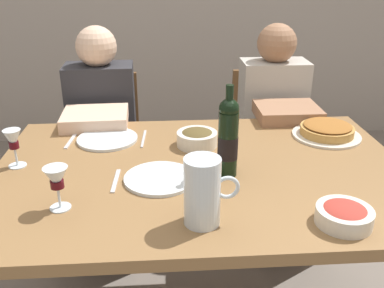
% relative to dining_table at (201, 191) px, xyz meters
% --- Properties ---
extents(dining_table, '(1.50, 1.00, 0.76)m').
position_rel_dining_table_xyz_m(dining_table, '(0.00, 0.00, 0.00)').
color(dining_table, olive).
rests_on(dining_table, ground).
extents(wine_bottle, '(0.07, 0.07, 0.32)m').
position_rel_dining_table_xyz_m(wine_bottle, '(0.08, -0.05, 0.23)').
color(wine_bottle, black).
rests_on(wine_bottle, dining_table).
extents(water_pitcher, '(0.16, 0.10, 0.20)m').
position_rel_dining_table_xyz_m(water_pitcher, '(-0.03, -0.34, 0.18)').
color(water_pitcher, silver).
rests_on(water_pitcher, dining_table).
extents(baked_tart, '(0.29, 0.29, 0.06)m').
position_rel_dining_table_xyz_m(baked_tart, '(0.56, 0.26, 0.12)').
color(baked_tart, silver).
rests_on(baked_tart, dining_table).
extents(salad_bowl, '(0.16, 0.16, 0.06)m').
position_rel_dining_table_xyz_m(salad_bowl, '(0.37, -0.38, 0.12)').
color(salad_bowl, silver).
rests_on(salad_bowl, dining_table).
extents(olive_bowl, '(0.16, 0.16, 0.07)m').
position_rel_dining_table_xyz_m(olive_bowl, '(-0.00, 0.21, 0.13)').
color(olive_bowl, silver).
rests_on(olive_bowl, dining_table).
extents(wine_glass_left_diner, '(0.07, 0.07, 0.14)m').
position_rel_dining_table_xyz_m(wine_glass_left_diner, '(-0.45, -0.24, 0.19)').
color(wine_glass_left_diner, silver).
rests_on(wine_glass_left_diner, dining_table).
extents(wine_glass_right_diner, '(0.06, 0.06, 0.14)m').
position_rel_dining_table_xyz_m(wine_glass_right_diner, '(-0.67, 0.07, 0.19)').
color(wine_glass_right_diner, silver).
rests_on(wine_glass_right_diner, dining_table).
extents(dinner_plate_left_setting, '(0.25, 0.25, 0.01)m').
position_rel_dining_table_xyz_m(dinner_plate_left_setting, '(-0.37, 0.29, 0.10)').
color(dinner_plate_left_setting, silver).
rests_on(dinner_plate_left_setting, dining_table).
extents(dinner_plate_right_setting, '(0.25, 0.25, 0.01)m').
position_rel_dining_table_xyz_m(dinner_plate_right_setting, '(-0.15, -0.08, 0.10)').
color(dinner_plate_right_setting, silver).
rests_on(dinner_plate_right_setting, dining_table).
extents(fork_left_setting, '(0.03, 0.16, 0.00)m').
position_rel_dining_table_xyz_m(fork_left_setting, '(-0.52, 0.29, 0.09)').
color(fork_left_setting, silver).
rests_on(fork_left_setting, dining_table).
extents(knife_left_setting, '(0.02, 0.18, 0.00)m').
position_rel_dining_table_xyz_m(knife_left_setting, '(-0.22, 0.29, 0.09)').
color(knife_left_setting, silver).
rests_on(knife_left_setting, dining_table).
extents(knife_right_setting, '(0.03, 0.18, 0.00)m').
position_rel_dining_table_xyz_m(knife_right_setting, '(-0.00, -0.08, 0.09)').
color(knife_right_setting, silver).
rests_on(knife_right_setting, dining_table).
extents(spoon_right_setting, '(0.02, 0.16, 0.00)m').
position_rel_dining_table_xyz_m(spoon_right_setting, '(-0.30, -0.08, 0.09)').
color(spoon_right_setting, silver).
rests_on(spoon_right_setting, dining_table).
extents(chair_left, '(0.41, 0.41, 0.87)m').
position_rel_dining_table_xyz_m(chair_left, '(-0.45, 0.88, -0.17)').
color(chair_left, brown).
rests_on(chair_left, ground).
extents(diner_left, '(0.35, 0.51, 1.16)m').
position_rel_dining_table_xyz_m(diner_left, '(-0.45, 0.64, -0.05)').
color(diner_left, '#2D2D33').
rests_on(diner_left, ground).
extents(chair_right, '(0.40, 0.40, 0.87)m').
position_rel_dining_table_xyz_m(chair_right, '(0.45, 0.90, -0.17)').
color(chair_right, brown).
rests_on(chair_right, ground).
extents(diner_right, '(0.34, 0.50, 1.16)m').
position_rel_dining_table_xyz_m(diner_right, '(0.45, 0.66, -0.05)').
color(diner_right, '#B7B2A8').
rests_on(diner_right, ground).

